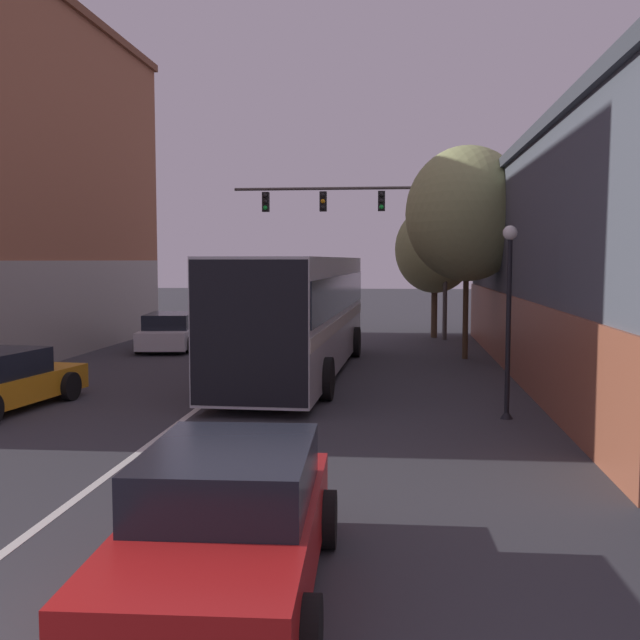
% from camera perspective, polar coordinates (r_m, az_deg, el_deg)
% --- Properties ---
extents(lane_center_line, '(0.14, 42.22, 0.01)m').
position_cam_1_polar(lane_center_line, '(20.07, -6.52, -4.65)').
color(lane_center_line, silver).
rests_on(lane_center_line, ground_plane).
extents(bus, '(3.08, 12.68, 3.29)m').
position_cam_1_polar(bus, '(21.06, -1.61, 0.87)').
color(bus, '#B7B7BC').
rests_on(bus, ground_plane).
extents(hatchback_foreground, '(2.11, 4.30, 1.40)m').
position_cam_1_polar(hatchback_foreground, '(7.47, -7.13, -15.38)').
color(hatchback_foreground, red).
rests_on(hatchback_foreground, ground_plane).
extents(parked_car_left_mid, '(2.39, 4.77, 1.30)m').
position_cam_1_polar(parked_car_left_mid, '(27.69, -11.29, -0.89)').
color(parked_car_left_mid, silver).
rests_on(parked_car_left_mid, ground_plane).
extents(traffic_signal_gantry, '(8.68, 0.36, 6.41)m').
position_cam_1_polar(traffic_signal_gantry, '(30.49, 4.07, 7.55)').
color(traffic_signal_gantry, '#514C47').
rests_on(traffic_signal_gantry, ground_plane).
extents(street_lamp, '(0.29, 0.29, 3.91)m').
position_cam_1_polar(street_lamp, '(15.50, 14.18, 0.55)').
color(street_lamp, black).
rests_on(street_lamp, ground_plane).
extents(street_tree_near, '(3.95, 3.56, 6.88)m').
position_cam_1_polar(street_tree_near, '(24.75, 11.14, 7.94)').
color(street_tree_near, '#4C3823').
rests_on(street_tree_near, ground_plane).
extents(street_tree_far, '(3.30, 2.97, 5.48)m').
position_cam_1_polar(street_tree_far, '(31.36, 8.75, 5.34)').
color(street_tree_far, brown).
rests_on(street_tree_far, ground_plane).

